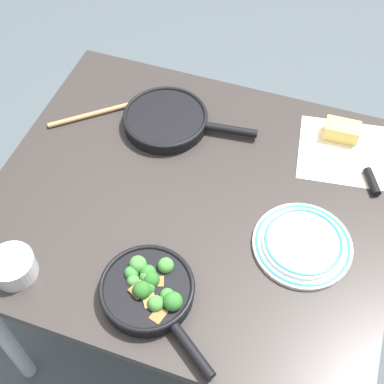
{
  "coord_description": "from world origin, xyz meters",
  "views": [
    {
      "loc": [
        -0.28,
        0.8,
        1.92
      ],
      "look_at": [
        0.0,
        0.0,
        0.77
      ],
      "focal_mm": 50.0,
      "sensor_mm": 36.0,
      "label": 1
    }
  ],
  "objects": [
    {
      "name": "wooden_spoon",
      "position": [
        0.31,
        -0.25,
        0.76
      ],
      "size": [
        0.31,
        0.26,
        0.02
      ],
      "rotation": [
        0.0,
        0.0,
        3.84
      ],
      "color": "#A87A4C",
      "rests_on": "dining_table_red"
    },
    {
      "name": "dinner_plate_stack",
      "position": [
        -0.31,
        0.06,
        0.77
      ],
      "size": [
        0.25,
        0.25,
        0.03
      ],
      "color": "silver",
      "rests_on": "dining_table_red"
    },
    {
      "name": "ground_plane",
      "position": [
        0.0,
        0.0,
        0.0
      ],
      "size": [
        14.0,
        14.0,
        0.0
      ],
      "primitive_type": "plane",
      "color": "#424C51"
    },
    {
      "name": "grater_knife",
      "position": [
        -0.43,
        -0.24,
        0.76
      ],
      "size": [
        0.13,
        0.23,
        0.02
      ],
      "rotation": [
        0.0,
        0.0,
        5.17
      ],
      "color": "silver",
      "rests_on": "dining_table_red"
    },
    {
      "name": "dining_table_red",
      "position": [
        0.0,
        0.0,
        0.67
      ],
      "size": [
        1.08,
        0.93,
        0.75
      ],
      "color": "#2D2826",
      "rests_on": "ground_plane"
    },
    {
      "name": "skillet_broccoli",
      "position": [
        -0.0,
        0.31,
        0.78
      ],
      "size": [
        0.33,
        0.27,
        0.07
      ],
      "rotation": [
        0.0,
        0.0,
        2.53
      ],
      "color": "black",
      "rests_on": "dining_table_red"
    },
    {
      "name": "prep_bowl_steel",
      "position": [
        0.33,
        0.36,
        0.78
      ],
      "size": [
        0.11,
        0.11,
        0.06
      ],
      "color": "#B7B7BC",
      "rests_on": "dining_table_red"
    },
    {
      "name": "cheese_block",
      "position": [
        -0.34,
        -0.35,
        0.78
      ],
      "size": [
        0.1,
        0.06,
        0.05
      ],
      "color": "#E0C15B",
      "rests_on": "dining_table_red"
    },
    {
      "name": "parchment_sheet",
      "position": [
        -0.38,
        -0.3,
        0.75
      ],
      "size": [
        0.32,
        0.28,
        0.0
      ],
      "color": "beige",
      "rests_on": "dining_table_red"
    },
    {
      "name": "skillet_eggs",
      "position": [
        0.16,
        -0.23,
        0.78
      ],
      "size": [
        0.4,
        0.25,
        0.04
      ],
      "rotation": [
        0.0,
        0.0,
        3.26
      ],
      "color": "black",
      "rests_on": "dining_table_red"
    }
  ]
}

